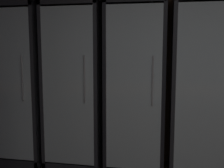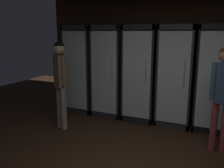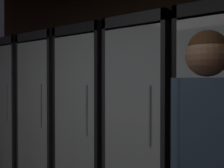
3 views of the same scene
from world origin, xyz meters
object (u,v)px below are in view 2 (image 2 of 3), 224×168
(cooler_far_left, at_px, (82,70))
(shopper_near, at_px, (60,76))
(cooler_left, at_px, (110,72))
(cooler_center, at_px, (141,74))
(cooler_right, at_px, (176,77))
(cooler_far_right, at_px, (215,80))
(shopper_far, at_px, (223,88))

(cooler_far_left, height_order, shopper_near, cooler_far_left)
(cooler_far_left, bearing_deg, shopper_near, -79.20)
(cooler_left, relative_size, cooler_center, 1.00)
(cooler_far_left, distance_m, shopper_near, 1.16)
(cooler_far_left, distance_m, cooler_right, 2.13)
(cooler_far_right, bearing_deg, shopper_near, -156.56)
(shopper_near, relative_size, shopper_far, 1.02)
(cooler_far_left, distance_m, cooler_left, 0.71)
(cooler_far_left, bearing_deg, cooler_center, 0.04)
(cooler_far_left, bearing_deg, cooler_right, 0.00)
(cooler_center, relative_size, shopper_near, 1.18)
(cooler_far_left, height_order, cooler_far_right, same)
(shopper_near, bearing_deg, cooler_far_right, 23.44)
(cooler_right, relative_size, cooler_far_right, 1.00)
(shopper_near, bearing_deg, cooler_far_left, 100.80)
(cooler_left, bearing_deg, cooler_far_right, -0.02)
(cooler_center, height_order, cooler_far_right, same)
(cooler_right, relative_size, shopper_near, 1.18)
(cooler_center, bearing_deg, cooler_left, -179.92)
(cooler_left, xyz_separation_m, cooler_right, (1.42, 0.00, 0.01))
(shopper_near, xyz_separation_m, shopper_far, (2.76, 0.21, -0.01))
(shopper_near, bearing_deg, cooler_center, 43.45)
(cooler_left, height_order, cooler_center, same)
(cooler_left, height_order, shopper_near, cooler_left)
(cooler_far_left, relative_size, shopper_near, 1.18)
(cooler_center, xyz_separation_m, shopper_far, (1.55, -0.93, 0.05))
(cooler_center, relative_size, cooler_right, 1.00)
(cooler_right, distance_m, cooler_far_right, 0.71)
(cooler_far_left, bearing_deg, cooler_left, -0.00)
(cooler_far_left, relative_size, cooler_left, 1.00)
(cooler_left, distance_m, cooler_center, 0.71)
(cooler_far_left, distance_m, cooler_far_right, 2.84)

